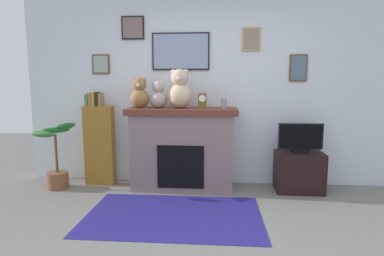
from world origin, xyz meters
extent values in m
plane|color=slate|center=(0.00, 0.00, 0.00)|extent=(12.00, 12.00, 0.00)
cube|color=silver|center=(0.00, 2.00, 1.30)|extent=(5.20, 0.12, 2.60)
cube|color=black|center=(-0.38, 1.93, 1.86)|extent=(0.79, 0.02, 0.51)
cube|color=#8695B5|center=(-0.38, 1.91, 1.86)|extent=(0.75, 0.00, 0.47)
cube|color=brown|center=(1.22, 1.93, 1.63)|extent=(0.23, 0.02, 0.36)
cube|color=slate|center=(1.22, 1.91, 1.63)|extent=(0.19, 0.00, 0.32)
cube|color=brown|center=(-1.52, 1.93, 1.69)|extent=(0.24, 0.02, 0.27)
cube|color=#85A39A|center=(-1.52, 1.91, 1.69)|extent=(0.20, 0.00, 0.23)
cube|color=black|center=(-1.05, 1.93, 2.18)|extent=(0.31, 0.02, 0.31)
cube|color=#795F5E|center=(-1.05, 1.91, 2.18)|extent=(0.27, 0.00, 0.27)
cube|color=tan|center=(0.58, 1.93, 2.01)|extent=(0.24, 0.02, 0.31)
cube|color=gray|center=(0.58, 1.91, 2.01)|extent=(0.20, 0.00, 0.27)
cube|color=slate|center=(-0.33, 1.67, 0.51)|extent=(1.33, 0.53, 1.01)
cube|color=brown|center=(-0.33, 1.67, 1.05)|extent=(1.45, 0.59, 0.08)
cube|color=black|center=(-0.33, 1.40, 0.36)|extent=(0.60, 0.02, 0.56)
cube|color=olive|center=(-1.51, 1.74, 0.56)|extent=(0.40, 0.16, 1.11)
cube|color=#3B763B|center=(-1.66, 1.74, 1.19)|extent=(0.04, 0.13, 0.16)
cube|color=#985F47|center=(-1.61, 1.74, 1.20)|extent=(0.05, 0.13, 0.18)
cube|color=gold|center=(-1.56, 1.74, 1.21)|extent=(0.03, 0.13, 0.19)
cube|color=black|center=(-1.51, 1.74, 1.21)|extent=(0.04, 0.13, 0.19)
cube|color=#9A6F47|center=(-1.47, 1.74, 1.20)|extent=(0.03, 0.13, 0.18)
cylinder|color=brown|center=(-2.03, 1.51, 0.11)|extent=(0.28, 0.28, 0.22)
cylinder|color=brown|center=(-2.03, 1.51, 0.49)|extent=(0.04, 0.04, 0.53)
ellipsoid|color=#1B5A26|center=(-1.85, 1.47, 0.86)|extent=(0.18, 0.37, 0.08)
ellipsoid|color=#196121|center=(-2.11, 1.68, 0.78)|extent=(0.37, 0.24, 0.08)
ellipsoid|color=#265F26|center=(-2.09, 1.31, 0.78)|extent=(0.37, 0.19, 0.08)
cube|color=black|center=(1.21, 1.64, 0.26)|extent=(0.60, 0.40, 0.53)
cube|color=black|center=(1.21, 1.64, 0.55)|extent=(0.20, 0.14, 0.04)
cube|color=black|center=(1.21, 1.64, 0.74)|extent=(0.57, 0.03, 0.34)
cube|color=black|center=(1.21, 1.62, 0.74)|extent=(0.53, 0.00, 0.30)
cube|color=navy|center=(-0.33, 0.73, 0.00)|extent=(1.89, 1.20, 0.01)
cylinder|color=gray|center=(0.22, 1.65, 1.16)|extent=(0.08, 0.08, 0.13)
cube|color=brown|center=(-0.07, 1.65, 1.19)|extent=(0.11, 0.08, 0.20)
cylinder|color=white|center=(-0.07, 1.61, 1.23)|extent=(0.09, 0.01, 0.09)
sphere|color=olive|center=(-0.90, 1.65, 1.22)|extent=(0.25, 0.25, 0.25)
sphere|color=olive|center=(-0.90, 1.65, 1.41)|extent=(0.18, 0.18, 0.18)
sphere|color=olive|center=(-0.97, 1.65, 1.46)|extent=(0.06, 0.06, 0.06)
sphere|color=olive|center=(-0.84, 1.65, 1.46)|extent=(0.06, 0.06, 0.06)
sphere|color=beige|center=(-0.90, 1.58, 1.40)|extent=(0.05, 0.05, 0.05)
sphere|color=#A79B96|center=(-0.65, 1.65, 1.21)|extent=(0.22, 0.22, 0.22)
sphere|color=#A79B96|center=(-0.65, 1.65, 1.37)|extent=(0.16, 0.16, 0.16)
sphere|color=#A79B96|center=(-0.70, 1.65, 1.42)|extent=(0.06, 0.06, 0.06)
sphere|color=#A79B96|center=(-0.59, 1.65, 1.42)|extent=(0.06, 0.06, 0.06)
sphere|color=beige|center=(-0.65, 1.59, 1.37)|extent=(0.05, 0.05, 0.05)
sphere|color=#CBB293|center=(-0.37, 1.65, 1.25)|extent=(0.32, 0.32, 0.32)
sphere|color=#CBB293|center=(-0.37, 1.65, 1.49)|extent=(0.23, 0.23, 0.23)
sphere|color=#CBB293|center=(-0.45, 1.65, 1.56)|extent=(0.08, 0.08, 0.08)
sphere|color=#CBB293|center=(-0.29, 1.65, 1.56)|extent=(0.08, 0.08, 0.08)
sphere|color=beige|center=(-0.37, 1.56, 1.48)|extent=(0.07, 0.07, 0.07)
camera|label=1|loc=(0.12, -2.47, 1.42)|focal=29.33mm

